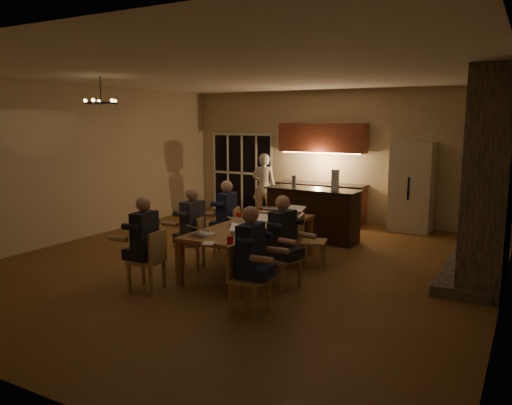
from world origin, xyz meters
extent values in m
plane|color=brown|center=(0.00, 0.00, 0.00)|extent=(9.00, 9.00, 0.00)
cube|color=#C1B288|center=(0.00, 4.52, 1.60)|extent=(8.00, 0.04, 3.20)
cube|color=#C1B288|center=(-4.02, 0.00, 1.60)|extent=(0.04, 9.00, 3.20)
cube|color=#C1B288|center=(4.02, 0.00, 1.60)|extent=(0.04, 9.00, 3.20)
cube|color=white|center=(0.00, 0.00, 3.22)|extent=(8.00, 9.00, 0.04)
cube|color=black|center=(-2.70, 4.47, 1.05)|extent=(1.86, 0.08, 2.10)
cube|color=#706258|center=(3.70, 1.20, 1.60)|extent=(0.58, 2.50, 3.20)
cube|color=beige|center=(1.90, 4.15, 1.00)|extent=(0.90, 0.68, 2.00)
cube|color=#B88049|center=(0.25, -0.18, 0.38)|extent=(1.10, 2.72, 0.75)
cube|color=black|center=(0.32, 2.27, 0.54)|extent=(1.99, 0.78, 1.08)
imported|color=silver|center=(-1.64, 3.74, 0.83)|extent=(0.69, 0.55, 1.66)
torus|color=black|center=(-2.24, -0.96, 2.75)|extent=(0.54, 0.54, 0.03)
cylinder|color=white|center=(0.17, -0.59, 0.80)|extent=(0.07, 0.07, 0.10)
cylinder|color=white|center=(0.31, 0.45, 0.80)|extent=(0.08, 0.08, 0.10)
cylinder|color=white|center=(-0.11, 0.59, 0.80)|extent=(0.08, 0.08, 0.10)
cylinder|color=red|center=(0.64, -1.46, 0.81)|extent=(0.09, 0.09, 0.12)
cylinder|color=red|center=(-0.20, 0.15, 0.81)|extent=(0.09, 0.09, 0.12)
cylinder|color=#B2B2B7|center=(0.35, -0.94, 0.81)|extent=(0.06, 0.06, 0.12)
cylinder|color=#3F0F0C|center=(0.05, 1.24, 0.81)|extent=(0.06, 0.06, 0.12)
cylinder|color=#B2B2B7|center=(0.62, 0.13, 0.81)|extent=(0.06, 0.06, 0.12)
cylinder|color=white|center=(0.58, -0.76, 0.76)|extent=(0.26, 0.26, 0.02)
cylinder|color=white|center=(0.01, -1.11, 0.76)|extent=(0.24, 0.24, 0.02)
cylinder|color=white|center=(0.65, 0.60, 0.76)|extent=(0.23, 0.23, 0.02)
cube|color=white|center=(0.35, -1.58, 0.76)|extent=(0.22, 0.26, 0.01)
cylinder|color=#99999E|center=(-0.16, 2.33, 1.20)|extent=(0.08, 0.08, 0.24)
cube|color=silver|center=(0.79, 2.25, 1.29)|extent=(0.14, 0.14, 0.41)
camera|label=1|loc=(4.26, -7.18, 2.45)|focal=35.00mm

